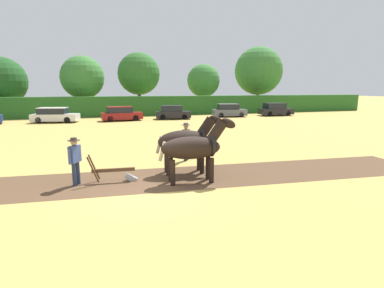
# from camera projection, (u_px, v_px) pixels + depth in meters

# --- Properties ---
(ground_plane) EXTENTS (240.00, 240.00, 0.00)m
(ground_plane) POSITION_uv_depth(u_px,v_px,m) (147.00, 191.00, 9.98)
(ground_plane) COLOR tan
(plowed_furrow_strip) EXTENTS (28.65, 5.46, 0.01)m
(plowed_furrow_strip) POSITION_uv_depth(u_px,v_px,m) (70.00, 185.00, 10.68)
(plowed_furrow_strip) COLOR brown
(plowed_furrow_strip) RESTS_ON ground
(hedgerow) EXTENTS (75.52, 1.92, 2.44)m
(hedgerow) POSITION_uv_depth(u_px,v_px,m) (110.00, 106.00, 36.93)
(hedgerow) COLOR #286023
(hedgerow) RESTS_ON ground
(tree_center_left) EXTENTS (5.81, 5.81, 7.17)m
(tree_center_left) POSITION_uv_depth(u_px,v_px,m) (2.00, 81.00, 36.16)
(tree_center_left) COLOR brown
(tree_center_left) RESTS_ON ground
(tree_center) EXTENTS (5.50, 5.50, 7.56)m
(tree_center) POSITION_uv_depth(u_px,v_px,m) (82.00, 78.00, 38.61)
(tree_center) COLOR #4C3823
(tree_center) RESTS_ON ground
(tree_center_right) EXTENTS (5.80, 5.80, 8.31)m
(tree_center_right) POSITION_uv_depth(u_px,v_px,m) (139.00, 74.00, 41.48)
(tree_center_right) COLOR #423323
(tree_center_right) RESTS_ON ground
(tree_right) EXTENTS (4.91, 4.91, 7.02)m
(tree_right) POSITION_uv_depth(u_px,v_px,m) (203.00, 81.00, 45.02)
(tree_right) COLOR brown
(tree_right) RESTS_ON ground
(tree_far_right) EXTENTS (7.57, 7.57, 9.95)m
(tree_far_right) POSITION_uv_depth(u_px,v_px,m) (258.00, 71.00, 47.80)
(tree_far_right) COLOR #423323
(tree_far_right) RESTS_ON ground
(draft_horse_lead_left) EXTENTS (2.92, 1.04, 2.40)m
(draft_horse_lead_left) POSITION_uv_depth(u_px,v_px,m) (194.00, 147.00, 10.78)
(draft_horse_lead_left) COLOR black
(draft_horse_lead_left) RESTS_ON ground
(draft_horse_lead_right) EXTENTS (2.83, 1.12, 2.40)m
(draft_horse_lead_right) POSITION_uv_depth(u_px,v_px,m) (187.00, 141.00, 12.01)
(draft_horse_lead_right) COLOR black
(draft_horse_lead_right) RESTS_ON ground
(plow) EXTENTS (1.77, 0.49, 1.13)m
(plow) POSITION_uv_depth(u_px,v_px,m) (117.00, 173.00, 10.98)
(plow) COLOR #4C331E
(plow) RESTS_ON ground
(farmer_at_plow) EXTENTS (0.43, 0.59, 1.71)m
(farmer_at_plow) POSITION_uv_depth(u_px,v_px,m) (75.00, 158.00, 10.46)
(farmer_at_plow) COLOR #28334C
(farmer_at_plow) RESTS_ON ground
(farmer_beside_team) EXTENTS (0.48, 0.56, 1.81)m
(farmer_beside_team) POSITION_uv_depth(u_px,v_px,m) (186.00, 138.00, 14.07)
(farmer_beside_team) COLOR #28334C
(farmer_beside_team) RESTS_ON ground
(parked_car_center_left) EXTENTS (4.69, 2.66, 1.51)m
(parked_car_center_left) POSITION_uv_depth(u_px,v_px,m) (55.00, 115.00, 30.28)
(parked_car_center_left) COLOR silver
(parked_car_center_left) RESTS_ON ground
(parked_car_center) EXTENTS (4.35, 2.09, 1.51)m
(parked_car_center) POSITION_uv_depth(u_px,v_px,m) (121.00, 114.00, 31.92)
(parked_car_center) COLOR maroon
(parked_car_center) RESTS_ON ground
(parked_car_center_right) EXTENTS (4.14, 2.51, 1.52)m
(parked_car_center_right) POSITION_uv_depth(u_px,v_px,m) (173.00, 113.00, 33.73)
(parked_car_center_right) COLOR black
(parked_car_center_right) RESTS_ON ground
(parked_car_right) EXTENTS (4.24, 2.39, 1.58)m
(parked_car_right) POSITION_uv_depth(u_px,v_px,m) (229.00, 111.00, 36.49)
(parked_car_right) COLOR #565B66
(parked_car_right) RESTS_ON ground
(parked_car_far_right) EXTENTS (4.30, 2.06, 1.59)m
(parked_car_far_right) POSITION_uv_depth(u_px,v_px,m) (276.00, 110.00, 38.07)
(parked_car_far_right) COLOR black
(parked_car_far_right) RESTS_ON ground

